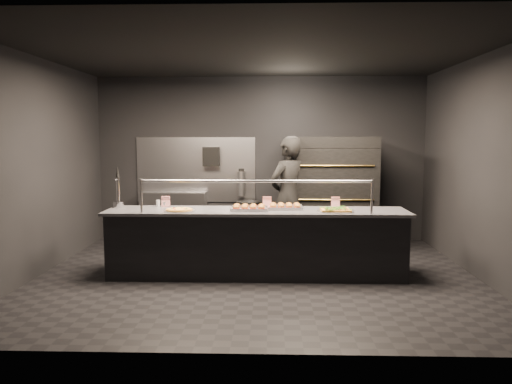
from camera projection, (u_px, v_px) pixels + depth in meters
room at (255, 167)px, 6.78m from camera, size 6.04×6.00×3.00m
service_counter at (256, 243)px, 6.85m from camera, size 4.10×0.78×1.37m
pizza_oven at (329, 191)px, 8.64m from camera, size 1.50×1.23×1.91m
prep_shelf at (174, 216)px, 9.20m from camera, size 1.20×0.35×0.90m
towel_dispenser at (211, 157)px, 9.13m from camera, size 0.30×0.20×0.35m
fire_extinguisher at (241, 183)px, 9.17m from camera, size 0.14×0.14×0.51m
beer_tap at (118, 196)px, 7.01m from camera, size 0.15×0.21×0.57m
round_pizza at (179, 210)px, 6.68m from camera, size 0.41×0.41×0.03m
slider_tray_a at (249, 208)px, 6.78m from camera, size 0.53×0.42×0.08m
slider_tray_b at (285, 206)px, 6.91m from camera, size 0.50×0.37×0.08m
square_pizza at (335, 210)px, 6.66m from camera, size 0.49×0.49×0.05m
condiment_jar at (160, 203)px, 7.11m from camera, size 0.14×0.06×0.09m
tent_cards at (256, 202)px, 7.07m from camera, size 2.53×0.04×0.15m
trash_bin at (249, 222)px, 8.97m from camera, size 0.46×0.46×0.76m
worker at (288, 196)px, 8.01m from camera, size 0.83×0.81×1.92m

